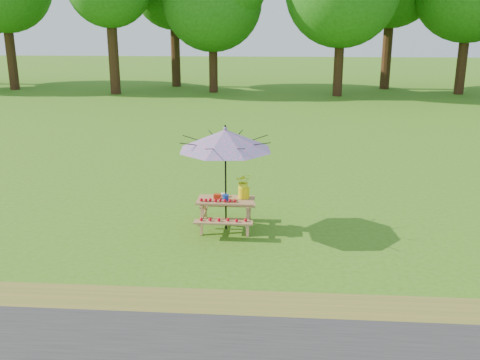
{
  "coord_description": "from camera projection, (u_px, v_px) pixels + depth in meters",
  "views": [
    {
      "loc": [
        0.11,
        -10.11,
        4.25
      ],
      "look_at": [
        -0.68,
        0.5,
        1.1
      ],
      "focal_mm": 40.0,
      "sensor_mm": 36.0,
      "label": 1
    }
  ],
  "objects": [
    {
      "name": "ground",
      "position": [
        272.0,
        239.0,
        10.88
      ],
      "size": [
        120.0,
        120.0,
        0.0
      ],
      "primitive_type": "plane",
      "color": "#3E7015",
      "rests_on": "ground"
    },
    {
      "name": "drygrass_strip",
      "position": [
        268.0,
        310.0,
        8.2
      ],
      "size": [
        120.0,
        1.2,
        0.01
      ],
      "primitive_type": "cube",
      "color": "olive",
      "rests_on": "ground"
    },
    {
      "name": "tomatoes_row",
      "position": [
        218.0,
        200.0,
        11.07
      ],
      "size": [
        0.77,
        0.13,
        0.07
      ],
      "primitive_type": null,
      "color": "red",
      "rests_on": "picnic_table"
    },
    {
      "name": "picnic_table",
      "position": [
        226.0,
        215.0,
        11.33
      ],
      "size": [
        1.2,
        1.32,
        0.67
      ],
      "color": "olive",
      "rests_on": "ground"
    },
    {
      "name": "produce_bins",
      "position": [
        222.0,
        197.0,
        11.24
      ],
      "size": [
        0.33,
        0.39,
        0.13
      ],
      "color": "red",
      "rests_on": "picnic_table"
    },
    {
      "name": "patio_umbrella",
      "position": [
        225.0,
        140.0,
        10.88
      ],
      "size": [
        2.46,
        2.46,
        2.25
      ],
      "color": "black",
      "rests_on": "ground"
    },
    {
      "name": "flower_bucket",
      "position": [
        244.0,
        185.0,
        11.25
      ],
      "size": [
        0.33,
        0.28,
        0.54
      ],
      "color": "yellow",
      "rests_on": "picnic_table"
    }
  ]
}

